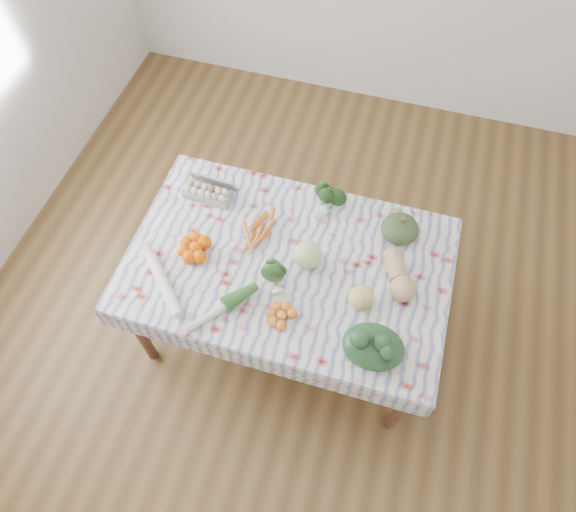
# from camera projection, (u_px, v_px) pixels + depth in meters

# --- Properties ---
(ground) EXTENTS (4.50, 4.50, 0.00)m
(ground) POSITION_uv_depth(u_px,v_px,m) (288.00, 323.00, 3.29)
(ground) COLOR brown
(ground) RESTS_ON ground
(dining_table) EXTENTS (1.60, 1.00, 0.75)m
(dining_table) POSITION_uv_depth(u_px,v_px,m) (288.00, 270.00, 2.71)
(dining_table) COLOR brown
(dining_table) RESTS_ON ground
(tablecloth) EXTENTS (1.66, 1.06, 0.01)m
(tablecloth) POSITION_uv_depth(u_px,v_px,m) (288.00, 263.00, 2.65)
(tablecloth) COLOR white
(tablecloth) RESTS_ON dining_table
(egg_carton) EXTENTS (0.28, 0.12, 0.07)m
(egg_carton) POSITION_uv_depth(u_px,v_px,m) (207.00, 194.00, 2.83)
(egg_carton) COLOR #989893
(egg_carton) RESTS_ON tablecloth
(carrot_bunch) EXTENTS (0.23, 0.21, 0.04)m
(carrot_bunch) POSITION_uv_depth(u_px,v_px,m) (261.00, 231.00, 2.72)
(carrot_bunch) COLOR orange
(carrot_bunch) RESTS_ON tablecloth
(kale_bunch) EXTENTS (0.17, 0.16, 0.12)m
(kale_bunch) POSITION_uv_depth(u_px,v_px,m) (328.00, 202.00, 2.77)
(kale_bunch) COLOR #1A3C14
(kale_bunch) RESTS_ON tablecloth
(kabocha_squash) EXTENTS (0.23, 0.23, 0.13)m
(kabocha_squash) POSITION_uv_depth(u_px,v_px,m) (400.00, 229.00, 2.67)
(kabocha_squash) COLOR #344A26
(kabocha_squash) RESTS_ON tablecloth
(cabbage) EXTENTS (0.18, 0.18, 0.15)m
(cabbage) POSITION_uv_depth(u_px,v_px,m) (308.00, 255.00, 2.58)
(cabbage) COLOR #B4D184
(cabbage) RESTS_ON tablecloth
(butternut_squash) EXTENTS (0.23, 0.30, 0.13)m
(butternut_squash) POSITION_uv_depth(u_px,v_px,m) (399.00, 275.00, 2.53)
(butternut_squash) COLOR tan
(butternut_squash) RESTS_ON tablecloth
(orange_cluster) EXTENTS (0.25, 0.25, 0.08)m
(orange_cluster) POSITION_uv_depth(u_px,v_px,m) (195.00, 248.00, 2.64)
(orange_cluster) COLOR #FF5A00
(orange_cluster) RESTS_ON tablecloth
(broccoli) EXTENTS (0.21, 0.21, 0.11)m
(broccoli) POSITION_uv_depth(u_px,v_px,m) (276.00, 282.00, 2.52)
(broccoli) COLOR #2A5120
(broccoli) RESTS_ON tablecloth
(mandarin_cluster) EXTENTS (0.23, 0.23, 0.05)m
(mandarin_cluster) POSITION_uv_depth(u_px,v_px,m) (282.00, 315.00, 2.45)
(mandarin_cluster) COLOR orange
(mandarin_cluster) RESTS_ON tablecloth
(grapefruit) EXTENTS (0.15, 0.15, 0.12)m
(grapefruit) POSITION_uv_depth(u_px,v_px,m) (361.00, 297.00, 2.46)
(grapefruit) COLOR #D7CA72
(grapefruit) RESTS_ON tablecloth
(spinach_bag) EXTENTS (0.34, 0.30, 0.13)m
(spinach_bag) POSITION_uv_depth(u_px,v_px,m) (373.00, 347.00, 2.33)
(spinach_bag) COLOR #18341B
(spinach_bag) RESTS_ON tablecloth
(daikon) EXTENTS (0.33, 0.33, 0.06)m
(daikon) POSITION_uv_depth(u_px,v_px,m) (164.00, 284.00, 2.54)
(daikon) COLOR white
(daikon) RESTS_ON tablecloth
(leek) EXTENTS (0.27, 0.32, 0.04)m
(leek) POSITION_uv_depth(u_px,v_px,m) (223.00, 308.00, 2.48)
(leek) COLOR silver
(leek) RESTS_ON tablecloth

